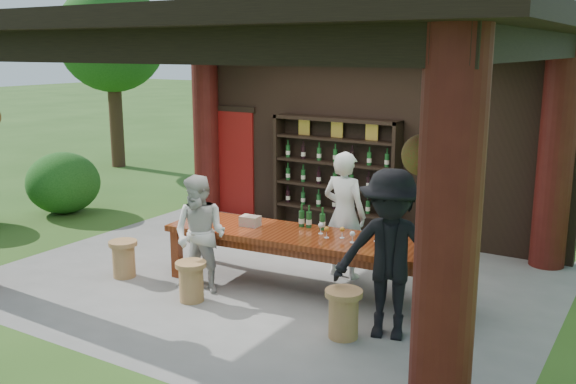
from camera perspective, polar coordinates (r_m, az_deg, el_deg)
The scene contains 14 objects.
ground at distance 9.01m, azimuth -1.34°, elevation -7.64°, with size 90.00×90.00×0.00m, color #2D5119.
pavilion at distance 8.88m, azimuth 0.02°, elevation 6.23°, with size 7.50×6.00×3.60m.
wine_shelf at distance 10.94m, azimuth 4.20°, elevation 1.45°, with size 2.27×0.35×2.00m.
tasting_table at distance 8.44m, azimuth 1.38°, elevation -4.48°, with size 3.83×1.28×0.75m.
stool_near_left at distance 8.22m, azimuth -8.60°, elevation -7.77°, with size 0.39×0.39×0.51m.
stool_near_right at distance 7.18m, azimuth 4.96°, elevation -10.62°, with size 0.42×0.42×0.55m.
stool_far_left at distance 9.25m, azimuth -14.40°, elevation -5.69°, with size 0.39×0.39×0.52m.
host at distance 8.85m, azimuth 5.03°, elevation -2.04°, with size 0.64×0.42×1.77m, color silver.
guest_woman at distance 8.37m, azimuth -7.80°, elevation -3.76°, with size 0.75×0.58×1.54m, color beige.
guest_man at distance 7.04m, azimuth 9.05°, elevation -5.53°, with size 1.22×0.70×1.88m, color black.
table_bottles at distance 8.64m, azimuth 2.05°, elevation -2.22°, with size 0.40×0.09×0.31m.
table_glasses at distance 8.16m, azimuth 5.50°, elevation -3.74°, with size 0.96×0.27×0.15m.
napkin_basket at distance 8.77m, azimuth -3.39°, elevation -2.59°, with size 0.26×0.18×0.14m, color #BF6672.
shrubs at distance 8.65m, azimuth 10.98°, elevation -4.94°, with size 14.32×7.62×1.36m.
Camera 1 is at (4.57, -7.11, 3.11)m, focal length 40.00 mm.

